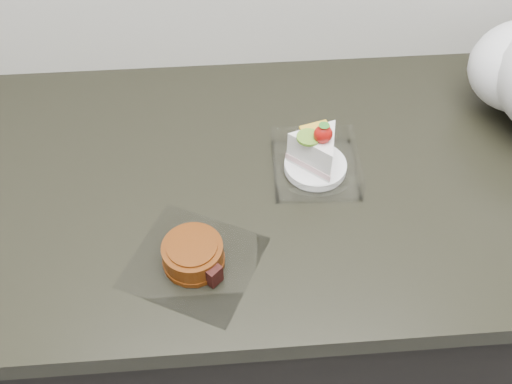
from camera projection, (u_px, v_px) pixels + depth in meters
The scene contains 3 objects.
counter at pixel (274, 305), 1.31m from camera, with size 2.04×0.64×0.90m.
cake_tray at pixel (316, 158), 0.95m from camera, with size 0.15×0.15×0.11m.
mooncake_wrap at pixel (194, 256), 0.84m from camera, with size 0.24×0.23×0.04m.
Camera 1 is at (-0.09, 1.03, 1.61)m, focal length 40.00 mm.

